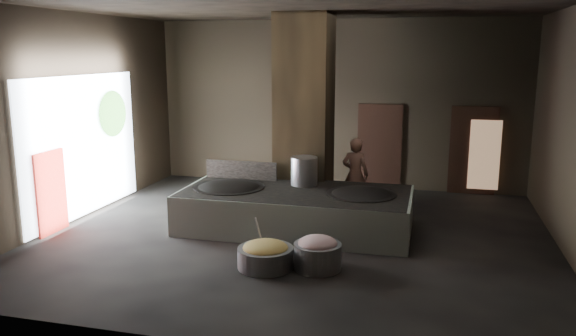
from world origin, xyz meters
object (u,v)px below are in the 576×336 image
(veg_basin, at_px, (266,258))
(meat_basin, at_px, (318,256))
(wok_left, at_px, (229,191))
(cook, at_px, (355,175))
(hearth_platform, at_px, (296,210))
(wok_right, at_px, (361,198))
(stock_pot, at_px, (304,171))

(veg_basin, height_order, meat_basin, meat_basin)
(wok_left, height_order, veg_basin, wok_left)
(wok_left, relative_size, cook, 0.87)
(wok_left, bearing_deg, hearth_platform, 1.97)
(hearth_platform, xyz_separation_m, wok_right, (1.35, 0.05, 0.34))
(stock_pot, relative_size, cook, 0.36)
(veg_basin, bearing_deg, wok_right, 59.28)
(stock_pot, distance_m, veg_basin, 2.92)
(veg_basin, bearing_deg, wok_left, 123.95)
(stock_pot, xyz_separation_m, veg_basin, (-0.04, -2.76, -0.95))
(stock_pot, bearing_deg, hearth_platform, -95.19)
(cook, distance_m, veg_basin, 4.13)
(wok_right, height_order, meat_basin, wok_right)
(wok_left, xyz_separation_m, veg_basin, (1.46, -2.16, -0.57))
(hearth_platform, height_order, stock_pot, stock_pot)
(wok_left, distance_m, veg_basin, 2.67)
(stock_pot, distance_m, cook, 1.54)
(veg_basin, bearing_deg, meat_basin, 11.04)
(wok_left, bearing_deg, veg_basin, -56.05)
(stock_pot, bearing_deg, wok_left, -158.20)
(wok_right, xyz_separation_m, meat_basin, (-0.47, -2.09, -0.53))
(hearth_platform, distance_m, veg_basin, 2.22)
(wok_left, relative_size, meat_basin, 1.83)
(wok_left, relative_size, stock_pot, 2.42)
(hearth_platform, xyz_separation_m, meat_basin, (0.88, -2.04, -0.19))
(hearth_platform, bearing_deg, cook, 59.73)
(wok_right, height_order, cook, cook)
(wok_right, relative_size, cook, 0.81)
(hearth_platform, xyz_separation_m, cook, (1.00, 1.73, 0.44))
(wok_right, height_order, stock_pot, stock_pot)
(wok_right, relative_size, stock_pot, 2.25)
(hearth_platform, distance_m, stock_pot, 0.91)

